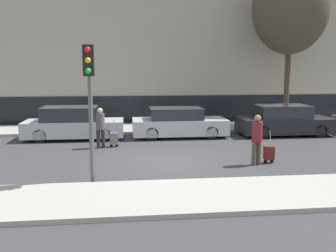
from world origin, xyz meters
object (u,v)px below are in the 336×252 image
(trolley_left, at_px, (114,138))
(parked_car_1, at_px, (178,123))
(parked_car_2, at_px, (284,121))
(pedestrian_left, at_px, (100,126))
(pedestrian_right, at_px, (257,137))
(traffic_light, at_px, (90,87))
(parked_bicycle, at_px, (94,120))
(trolley_right, at_px, (269,153))
(parked_car_0, at_px, (73,124))
(bare_tree_near_crossing, at_px, (290,8))

(trolley_left, bearing_deg, parked_car_1, 33.64)
(parked_car_2, height_order, trolley_left, parked_car_2)
(pedestrian_left, relative_size, pedestrian_right, 0.97)
(trolley_left, xyz_separation_m, traffic_light, (-0.45, -5.00, 2.33))
(parked_car_1, relative_size, parked_bicycle, 2.45)
(pedestrian_left, height_order, trolley_right, pedestrian_left)
(pedestrian_right, bearing_deg, traffic_light, -4.86)
(parked_car_1, distance_m, pedestrian_right, 5.71)
(parked_car_0, distance_m, pedestrian_left, 2.57)
(traffic_light, bearing_deg, bare_tree_near_crossing, 43.86)
(parked_bicycle, bearing_deg, bare_tree_near_crossing, -2.24)
(pedestrian_left, bearing_deg, parked_bicycle, -102.53)
(pedestrian_right, relative_size, trolley_right, 1.49)
(parked_car_2, height_order, parked_bicycle, parked_car_2)
(parked_car_1, bearing_deg, traffic_light, -115.86)
(parked_car_1, xyz_separation_m, trolley_left, (-2.92, -1.94, -0.30))
(parked_car_2, distance_m, trolley_left, 8.20)
(pedestrian_right, xyz_separation_m, parked_bicycle, (-5.91, 8.01, -0.45))
(bare_tree_near_crossing, bearing_deg, parked_car_1, -160.31)
(parked_car_1, distance_m, pedestrian_left, 4.06)
(parked_car_1, height_order, parked_car_2, parked_car_2)
(trolley_right, height_order, traffic_light, traffic_light)
(parked_car_2, bearing_deg, trolley_left, -167.04)
(traffic_light, bearing_deg, pedestrian_left, 90.83)
(parked_car_1, relative_size, trolley_right, 3.88)
(trolley_left, relative_size, bare_tree_near_crossing, 0.13)
(pedestrian_left, xyz_separation_m, trolley_left, (0.52, 0.19, -0.57))
(pedestrian_left, relative_size, trolley_right, 1.45)
(trolley_left, relative_size, traffic_light, 0.30)
(traffic_light, relative_size, bare_tree_near_crossing, 0.44)
(parked_car_2, distance_m, trolley_right, 5.79)
(pedestrian_left, relative_size, parked_bicycle, 0.91)
(pedestrian_right, bearing_deg, parked_car_2, -142.94)
(parked_car_2, bearing_deg, parked_bicycle, 163.53)
(parked_car_0, bearing_deg, pedestrian_left, -57.88)
(pedestrian_left, bearing_deg, pedestrian_right, 127.74)
(parked_car_2, height_order, trolley_right, parked_car_2)
(parked_bicycle, bearing_deg, pedestrian_right, -53.56)
(parked_bicycle, bearing_deg, parked_car_2, -16.47)
(trolley_right, bearing_deg, pedestrian_right, -158.63)
(bare_tree_near_crossing, bearing_deg, parked_car_0, -168.78)
(pedestrian_left, distance_m, bare_tree_near_crossing, 11.81)
(trolley_left, distance_m, parked_bicycle, 4.70)
(pedestrian_right, bearing_deg, trolley_right, 179.94)
(bare_tree_near_crossing, bearing_deg, parked_bicycle, 177.76)
(parked_car_1, bearing_deg, parked_car_0, 179.65)
(parked_car_1, distance_m, trolley_right, 5.71)
(parked_car_2, xyz_separation_m, bare_tree_near_crossing, (1.08, 2.31, 5.61))
(parked_car_1, height_order, traffic_light, traffic_light)
(traffic_light, distance_m, bare_tree_near_crossing, 13.68)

